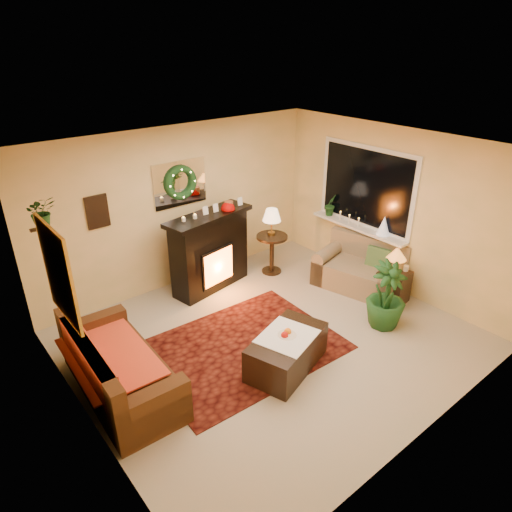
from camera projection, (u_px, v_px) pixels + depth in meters
floor at (272, 339)px, 6.31m from camera, size 5.00×5.00×0.00m
ceiling at (276, 152)px, 5.17m from camera, size 5.00×5.00×0.00m
wall_back at (181, 207)px, 7.31m from camera, size 5.00×5.00×0.00m
wall_front at (435, 338)px, 4.18m from camera, size 5.00×5.00×0.00m
wall_left at (76, 328)px, 4.32m from camera, size 4.50×4.50×0.00m
wall_right at (393, 211)px, 7.16m from camera, size 4.50×4.50×0.00m
area_rug at (242, 347)px, 6.14m from camera, size 2.59×1.99×0.01m
sofa at (120, 361)px, 5.23m from camera, size 0.90×1.90×0.81m
red_throw at (110, 356)px, 5.27m from camera, size 0.86×1.39×0.02m
fireplace at (210, 257)px, 7.40m from camera, size 1.39×0.65×1.22m
poinsettia at (228, 209)px, 7.23m from camera, size 0.22×0.22×0.22m
mantel_candle_a at (184, 223)px, 6.80m from camera, size 0.06×0.06×0.18m
mantel_candle_b at (195, 221)px, 6.90m from camera, size 0.06×0.06×0.19m
mantel_mirror at (180, 183)px, 7.12m from camera, size 0.92×0.02×0.72m
wreath at (181, 183)px, 7.08m from camera, size 0.55×0.11×0.55m
wall_art at (97, 212)px, 6.42m from camera, size 0.32×0.03×0.48m
gold_mirror at (58, 274)px, 4.34m from camera, size 0.03×0.84×1.00m
hanging_plant at (44, 226)px, 4.85m from camera, size 0.33×0.28×0.36m
loveseat at (360, 264)px, 7.43m from camera, size 1.12×1.54×0.80m
window_frame at (366, 187)px, 7.43m from camera, size 0.03×1.86×1.36m
window_glass at (366, 188)px, 7.42m from camera, size 0.02×1.70×1.22m
window_sill at (358, 228)px, 7.67m from camera, size 0.22×1.86×0.04m
mini_tree at (384, 226)px, 7.28m from camera, size 0.22×0.22×0.33m
sill_plant at (331, 205)px, 8.05m from camera, size 0.29×0.23×0.52m
side_table_round at (272, 255)px, 7.96m from camera, size 0.68×0.68×0.70m
lamp_cream at (272, 225)px, 7.74m from camera, size 0.31×0.31×0.48m
end_table_square at (393, 286)px, 7.09m from camera, size 0.48×0.48×0.52m
lamp_tiffany at (396, 258)px, 6.91m from camera, size 0.30×0.30×0.44m
coffee_table at (287, 353)px, 5.70m from camera, size 1.24×0.92×0.46m
fruit_bowl at (287, 337)px, 5.62m from camera, size 0.24×0.24×0.05m
floor_palm at (386, 298)px, 6.43m from camera, size 1.81×1.81×2.94m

